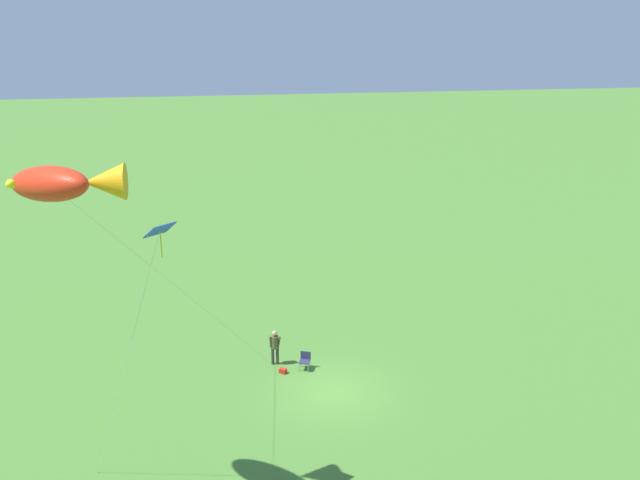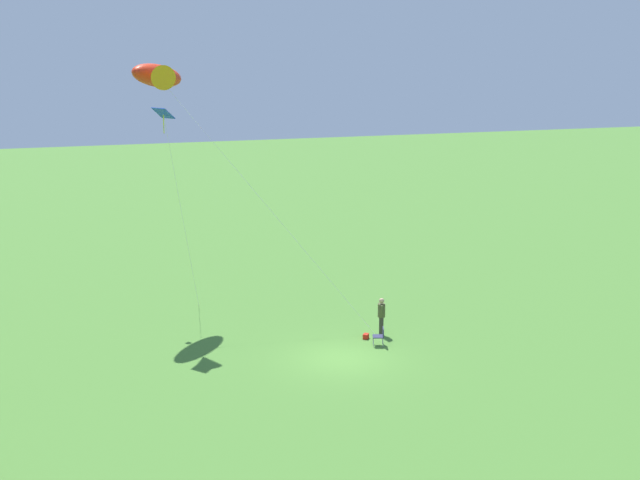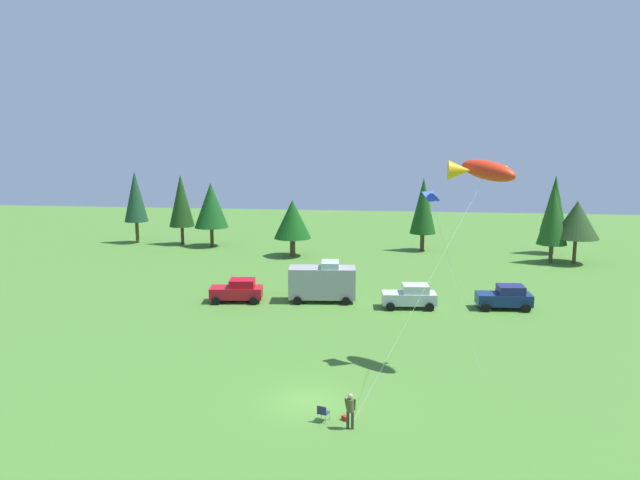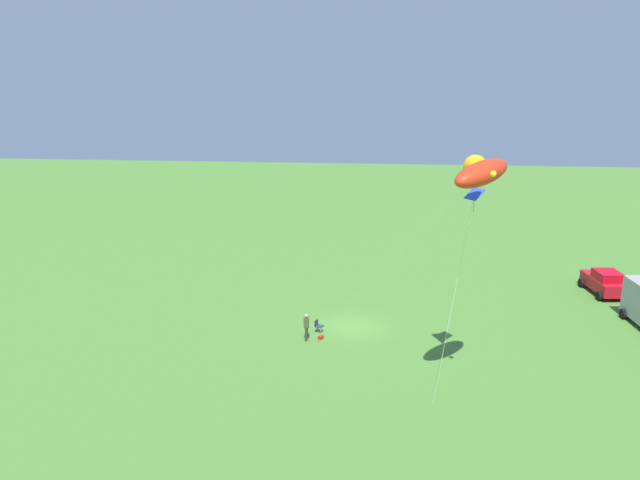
{
  "view_description": "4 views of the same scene",
  "coord_description": "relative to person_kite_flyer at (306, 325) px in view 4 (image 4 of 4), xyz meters",
  "views": [
    {
      "loc": [
        3.9,
        28.25,
        17.66
      ],
      "look_at": [
        0.74,
        1.19,
        7.58
      ],
      "focal_mm": 42.0,
      "sensor_mm": 36.0,
      "label": 1
    },
    {
      "loc": [
        -33.87,
        11.56,
        13.43
      ],
      "look_at": [
        0.17,
        0.92,
        5.21
      ],
      "focal_mm": 50.0,
      "sensor_mm": 36.0,
      "label": 2
    },
    {
      "loc": [
        4.37,
        -29.86,
        13.64
      ],
      "look_at": [
        0.73,
        -0.67,
        8.57
      ],
      "focal_mm": 35.0,
      "sensor_mm": 36.0,
      "label": 3
    },
    {
      "loc": [
        37.72,
        1.9,
        15.69
      ],
      "look_at": [
        1.35,
        -1.99,
        6.15
      ],
      "focal_mm": 35.0,
      "sensor_mm": 36.0,
      "label": 4
    }
  ],
  "objects": [
    {
      "name": "kite_diamond_blue",
      "position": [
        3.96,
        8.99,
        8.65
      ],
      "size": [
        3.68,
        2.36,
        10.3
      ],
      "color": "blue",
      "rests_on": "ground"
    },
    {
      "name": "folding_chair",
      "position": [
        -1.36,
        0.57,
        -0.53
      ],
      "size": [
        0.61,
        0.61,
        0.82
      ],
      "rotation": [
        0.0,
        0.0,
        1.25
      ],
      "color": "#2A2C4C",
      "rests_on": "ground"
    },
    {
      "name": "backpack_on_grass",
      "position": [
        -0.3,
        0.86,
        -0.91
      ],
      "size": [
        0.39,
        0.37,
        0.22
      ],
      "primitive_type": "cube",
      "rotation": [
        0.0,
        0.0,
        5.66
      ],
      "color": "red",
      "rests_on": "ground"
    },
    {
      "name": "ground_plane",
      "position": [
        -2.4,
        2.72,
        -1.02
      ],
      "size": [
        160.0,
        160.0,
        0.0
      ],
      "primitive_type": "plane",
      "color": "#477A2E"
    },
    {
      "name": "person_kite_flyer",
      "position": [
        0.0,
        0.0,
        0.0
      ],
      "size": [
        0.55,
        0.37,
        1.74
      ],
      "rotation": [
        0.0,
        0.0,
        1.49
      ],
      "color": "#35352A",
      "rests_on": "ground"
    },
    {
      "name": "car_red_sedan",
      "position": [
        -10.82,
        21.01,
        -0.07
      ],
      "size": [
        4.39,
        2.65,
        1.89
      ],
      "rotation": [
        0.0,
        0.0,
        0.13
      ],
      "color": "red",
      "rests_on": "ground"
    },
    {
      "name": "kite_large_fish",
      "position": [
        6.61,
        8.86,
        10.53
      ],
      "size": [
        8.78,
        10.35,
        12.34
      ],
      "color": "red",
      "rests_on": "ground"
    }
  ]
}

